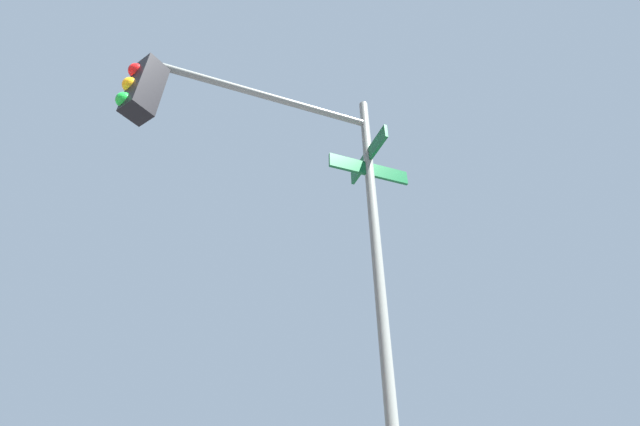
% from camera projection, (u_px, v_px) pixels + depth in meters
% --- Properties ---
extents(traffic_signal_near, '(2.25, 2.90, 6.01)m').
position_uv_depth(traffic_signal_near, '(272.00, 179.00, 4.34)').
color(traffic_signal_near, slate).
rests_on(traffic_signal_near, ground_plane).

